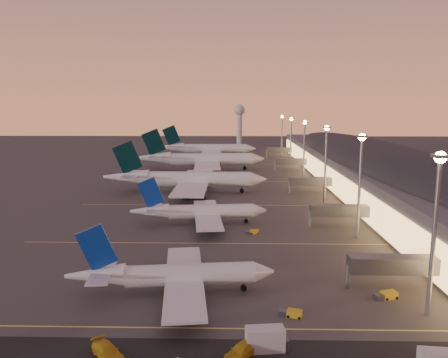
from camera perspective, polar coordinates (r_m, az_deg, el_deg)
ground at (r=110.01m, az=-1.58°, el=-7.58°), size 700.00×700.00×0.00m
airliner_narrow_south at (r=78.26m, az=-6.78°, el=-12.40°), size 36.32×32.65×12.96m
airliner_narrow_north at (r=120.70m, az=-3.24°, el=-4.31°), size 37.62×33.79×13.43m
airliner_wide_near at (r=163.52m, az=-5.10°, el=-0.05°), size 61.06×55.36×19.60m
airliner_wide_mid at (r=219.38m, az=-3.18°, el=2.57°), size 65.59×59.84×20.99m
airliner_wide_far at (r=274.55m, az=-2.33°, el=3.97°), size 62.39×56.68×20.01m
terminal_building at (r=187.66m, az=18.80°, el=1.89°), size 56.35×255.00×17.46m
light_masts at (r=173.29m, az=11.50°, el=4.52°), size 2.20×217.20×25.90m
radar_tower at (r=365.07m, az=2.03°, el=8.04°), size 9.00×9.00×32.50m
lane_markings at (r=148.63m, az=-0.81°, el=-2.98°), size 90.00×180.36×0.00m
baggage_tug_a at (r=72.21m, az=8.82°, el=-16.94°), size 3.77×2.39×1.05m
baggage_tug_b at (r=81.96m, az=20.46°, el=-14.05°), size 4.26×2.67×1.19m
baggage_tug_c at (r=112.89m, az=3.78°, el=-6.90°), size 3.45×1.68×1.00m
catering_truck_a at (r=62.83m, az=5.68°, el=-20.15°), size 5.91×2.83×3.21m
service_van_b at (r=63.17m, az=-14.98°, el=-20.92°), size 5.85×6.27×1.77m
service_van_d at (r=61.52m, az=2.28°, el=-21.51°), size 5.43×6.11×1.70m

